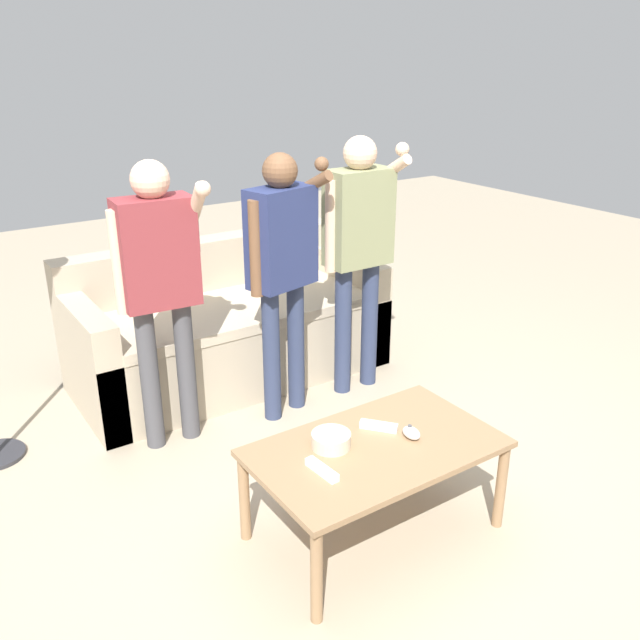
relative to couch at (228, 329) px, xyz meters
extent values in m
plane|color=tan|center=(0.02, -1.39, -0.30)|extent=(12.00, 12.00, 0.00)
cube|color=#B7A88E|center=(0.00, -0.04, -0.08)|extent=(1.85, 0.82, 0.43)
cube|color=#C6B59A|center=(0.00, -0.10, 0.17)|extent=(1.57, 0.70, 0.06)
cube|color=#B7A88E|center=(0.00, 0.29, 0.32)|extent=(1.85, 0.18, 0.37)
cube|color=#B7A88E|center=(-0.86, -0.04, 0.02)|extent=(0.14, 0.82, 0.65)
cube|color=#B7A88E|center=(0.86, -0.04, 0.02)|extent=(0.14, 0.82, 0.65)
cube|color=#997551|center=(-0.18, -1.68, 0.11)|extent=(0.99, 0.60, 0.03)
cylinder|color=#997551|center=(-0.64, -1.95, -0.10)|extent=(0.04, 0.04, 0.40)
cylinder|color=#997551|center=(0.28, -1.95, -0.10)|extent=(0.04, 0.04, 0.40)
cylinder|color=#997551|center=(-0.64, -1.42, -0.10)|extent=(0.04, 0.04, 0.40)
cylinder|color=#997551|center=(0.28, -1.42, -0.10)|extent=(0.04, 0.04, 0.40)
cylinder|color=beige|center=(-0.33, -1.59, 0.15)|extent=(0.16, 0.16, 0.06)
ellipsoid|color=white|center=(-0.03, -1.72, 0.15)|extent=(0.06, 0.09, 0.05)
cylinder|color=#4C4C51|center=(-0.03, -1.70, 0.17)|extent=(0.02, 0.02, 0.01)
cylinder|color=#47474C|center=(-0.69, -0.52, 0.08)|extent=(0.09, 0.09, 0.75)
cylinder|color=#47474C|center=(-0.50, -0.54, 0.08)|extent=(0.09, 0.09, 0.75)
cube|color=brown|center=(-0.60, -0.53, 0.71)|extent=(0.37, 0.21, 0.52)
sphere|color=beige|center=(-0.60, -0.53, 1.05)|extent=(0.18, 0.18, 0.18)
cylinder|color=beige|center=(-0.77, -0.52, 0.69)|extent=(0.07, 0.07, 0.49)
cylinder|color=brown|center=(-0.42, -0.54, 0.81)|extent=(0.07, 0.07, 0.25)
cylinder|color=beige|center=(-0.42, -0.63, 0.94)|extent=(0.07, 0.21, 0.22)
sphere|color=beige|center=(-0.43, -0.73, 1.02)|extent=(0.07, 0.07, 0.07)
cylinder|color=#2D3856|center=(-0.05, -0.62, 0.07)|extent=(0.09, 0.09, 0.75)
cylinder|color=#2D3856|center=(0.13, -0.57, 0.07)|extent=(0.09, 0.09, 0.75)
cube|color=navy|center=(0.04, -0.60, 0.71)|extent=(0.39, 0.26, 0.51)
sphere|color=brown|center=(0.04, -0.60, 1.04)|extent=(0.18, 0.18, 0.18)
cylinder|color=brown|center=(-0.13, -0.64, 0.68)|extent=(0.07, 0.07, 0.49)
cylinder|color=navy|center=(0.22, -0.55, 0.80)|extent=(0.07, 0.07, 0.24)
cylinder|color=brown|center=(0.23, -0.61, 0.96)|extent=(0.11, 0.25, 0.17)
sphere|color=brown|center=(0.24, -0.67, 1.07)|extent=(0.07, 0.07, 0.07)
cylinder|color=#2D3856|center=(0.45, -0.57, 0.09)|extent=(0.10, 0.10, 0.77)
cylinder|color=#2D3856|center=(0.65, -0.58, 0.09)|extent=(0.10, 0.10, 0.77)
cube|color=gray|center=(0.55, -0.57, 0.74)|extent=(0.37, 0.19, 0.53)
sphere|color=beige|center=(0.55, -0.57, 1.09)|extent=(0.18, 0.18, 0.18)
cylinder|color=beige|center=(0.37, -0.57, 0.71)|extent=(0.07, 0.07, 0.50)
cylinder|color=gray|center=(0.73, -0.58, 0.84)|extent=(0.07, 0.07, 0.25)
cylinder|color=beige|center=(0.73, -0.64, 1.00)|extent=(0.06, 0.25, 0.18)
sphere|color=beige|center=(0.73, -0.70, 1.11)|extent=(0.07, 0.07, 0.07)
cube|color=white|center=(-0.47, -1.72, 0.14)|extent=(0.05, 0.17, 0.03)
cylinder|color=silver|center=(-0.47, -1.69, 0.15)|extent=(0.01, 0.01, 0.00)
cube|color=silver|center=(-0.46, -1.76, 0.15)|extent=(0.02, 0.02, 0.00)
cube|color=white|center=(-0.09, -1.59, 0.14)|extent=(0.13, 0.15, 0.03)
cylinder|color=silver|center=(-0.11, -1.57, 0.15)|extent=(0.01, 0.01, 0.00)
cube|color=silver|center=(-0.06, -1.62, 0.15)|extent=(0.02, 0.02, 0.00)
camera|label=1|loc=(-1.65, -3.46, 1.59)|focal=37.69mm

